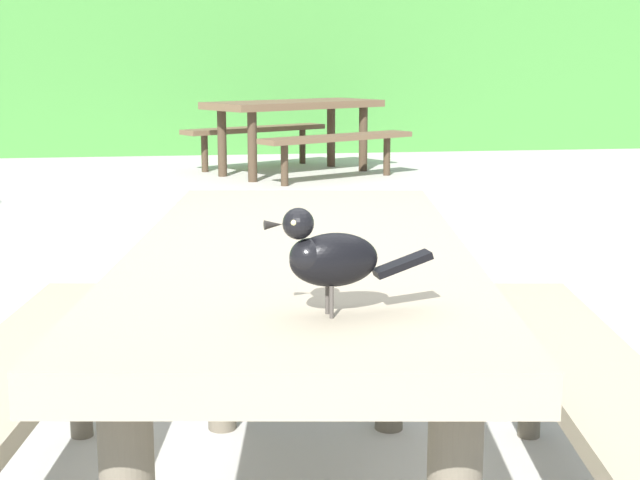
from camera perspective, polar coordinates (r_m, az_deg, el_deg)
hedge_wall at (r=12.12m, az=-6.96°, el=10.34°), size 28.00×1.21×2.08m
picnic_table_foreground at (r=2.20m, az=-1.22°, el=-4.97°), size 1.92×1.95×0.74m
bird_grackle at (r=1.54m, az=0.47°, el=-0.97°), size 0.29×0.08×0.18m
picnic_table_mid_right at (r=9.59m, az=-1.59°, el=7.37°), size 2.32×2.31×0.74m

